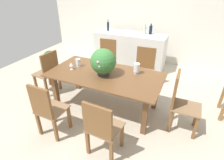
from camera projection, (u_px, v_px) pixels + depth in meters
ground_plane at (109, 102)px, 3.81m from camera, size 7.04×7.04×0.00m
back_wall at (148, 17)px, 5.23m from camera, size 6.40×0.10×2.60m
dining_table at (105, 79)px, 3.36m from camera, size 2.07×1.05×0.74m
chair_far_left at (107, 59)px, 4.40m from camera, size 0.47×0.47×1.02m
chair_far_right at (144, 67)px, 4.07m from camera, size 0.49×0.48×0.95m
chair_foot_end at (180, 101)px, 2.91m from camera, size 0.46×0.41×1.02m
chair_head_end at (48, 71)px, 3.90m from camera, size 0.45×0.49×0.95m
chair_near_left at (47, 109)px, 2.76m from camera, size 0.43×0.42×0.96m
chair_near_right at (101, 127)px, 2.42m from camera, size 0.47×0.43×0.94m
flower_centerpiece at (103, 62)px, 3.16m from camera, size 0.45×0.45×0.49m
crystal_vase_left at (137, 68)px, 3.27m from camera, size 0.11×0.11×0.20m
crystal_vase_center_near at (78, 62)px, 3.55m from camera, size 0.09×0.09×0.16m
wine_glass at (71, 65)px, 3.43m from camera, size 0.07×0.07×0.14m
kitchen_counter at (129, 50)px, 5.18m from camera, size 1.98×0.62×0.95m
wine_bottle_dark at (108, 26)px, 5.15m from camera, size 0.06×0.06×0.31m
wine_bottle_tall at (145, 30)px, 4.86m from camera, size 0.07×0.07×0.26m
wine_bottle_clear at (151, 30)px, 4.83m from camera, size 0.08×0.08×0.27m
potted_plant_floor at (50, 59)px, 5.06m from camera, size 0.39×0.39×0.54m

